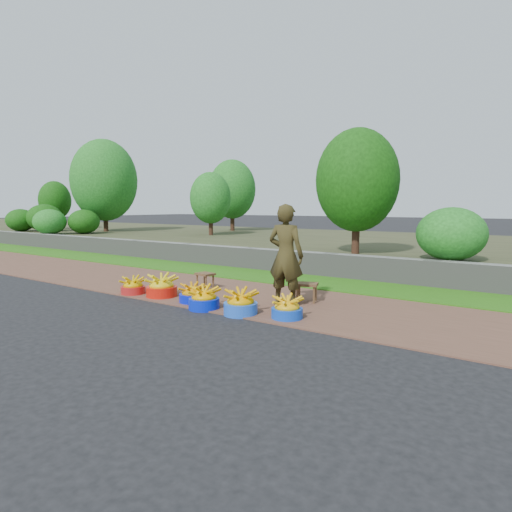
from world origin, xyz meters
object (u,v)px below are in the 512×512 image
Objects in this scene: basin_b at (162,287)px; vendor_woman at (286,255)px; stool_left at (205,276)px; basin_a at (133,287)px; stool_right at (307,287)px; basin_e at (241,303)px; basin_c at (192,294)px; basin_f at (287,309)px; basin_d at (204,299)px.

vendor_woman reaches higher than basin_b.
basin_b is 1.41× the size of stool_left.
basin_a is 3.20m from stool_right.
stool_left is at bearing -177.95° from stool_right.
basin_a is 0.81× the size of basin_b.
vendor_woman is (2.20, 0.63, 0.66)m from basin_b.
basin_e is 1.32× the size of stool_left.
basin_c is at bearing 19.57° from vendor_woman.
stool_left is (0.76, 1.13, 0.12)m from basin_a.
stool_right reaches higher than basin_c.
basin_c is 1.84m from basin_f.
stool_right is at bearing 34.80° from basin_c.
stool_right is (2.19, 0.08, 0.01)m from stool_left.
basin_f is at bearing 9.01° from basin_d.
basin_b is (0.61, 0.14, 0.03)m from basin_a.
basin_e is 2.11m from stool_left.
basin_b is at bearing 12.75° from basin_a.
basin_f is 2.66m from stool_left.
basin_b is at bearing -98.99° from stool_left.
vendor_woman is (-0.15, -0.44, 0.56)m from stool_right.
basin_d is at bearing -10.95° from basin_b.
basin_a is 0.27× the size of vendor_woman.
stool_left is at bearing 81.01° from basin_b.
basin_b reaches higher than basin_f.
basin_c is 1.72m from vendor_woman.
basin_e is at bearing -109.57° from stool_right.
basin_d is 0.69m from basin_e.
basin_a is 1.38m from basin_c.
vendor_woman reaches higher than stool_right.
basin_b is 2.61m from basin_f.
vendor_woman is (2.05, -0.37, 0.58)m from stool_left.
stool_right is at bearing 2.05° from stool_left.
stool_right is (1.58, 1.10, 0.13)m from basin_c.
basin_c is 1.14m from basin_e.
stool_left is at bearing 121.02° from basin_c.
basin_f is at bearing 117.53° from vendor_woman.
vendor_woman reaches higher than basin_c.
stool_right is (2.35, 1.07, 0.09)m from basin_b.
basin_c is 0.97× the size of basin_f.
stool_left is (-1.75, 1.18, 0.09)m from basin_e.
basin_c is 0.86× the size of basin_e.
basin_b is 1.91m from basin_e.
basin_e reaches higher than basin_f.
vendor_woman is at bearing 122.48° from basin_f.
stool_left is (-0.61, 1.02, 0.12)m from basin_c.
basin_f is 1.03m from vendor_woman.
stool_right is (2.96, 1.21, 0.13)m from basin_a.
stool_right is at bearing 70.43° from basin_e.
basin_a is 1.83m from basin_d.
basin_a is 1.01× the size of stool_right.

